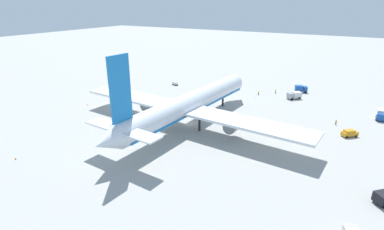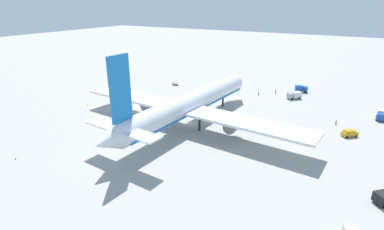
# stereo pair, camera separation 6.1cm
# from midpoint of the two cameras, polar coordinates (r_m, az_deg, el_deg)

# --- Properties ---
(ground_plane) EXTENTS (600.00, 600.00, 0.00)m
(ground_plane) POSITION_cam_midpoint_polar(r_m,az_deg,el_deg) (94.61, -0.25, -1.63)
(ground_plane) COLOR #9E9E99
(airliner) EXTENTS (71.00, 77.48, 25.30)m
(airliner) POSITION_cam_midpoint_polar(r_m,az_deg,el_deg) (91.21, -0.70, 1.97)
(airliner) COLOR silver
(airliner) RESTS_ON ground
(service_truck_0) EXTENTS (5.65, 5.39, 2.65)m
(service_truck_0) POSITION_cam_midpoint_polar(r_m,az_deg,el_deg) (125.01, 18.82, 3.58)
(service_truck_0) COLOR #999EA5
(service_truck_0) RESTS_ON ground
(service_truck_4) EXTENTS (5.38, 2.62, 3.11)m
(service_truck_4) POSITION_cam_midpoint_polar(r_m,az_deg,el_deg) (115.09, 32.15, 0.08)
(service_truck_4) COLOR #194CA5
(service_truck_4) RESTS_ON ground
(service_truck_5) EXTENTS (3.99, 5.36, 2.87)m
(service_truck_5) POSITION_cam_midpoint_polar(r_m,az_deg,el_deg) (135.07, 19.90, 4.71)
(service_truck_5) COLOR #194CA5
(service_truck_5) RESTS_ON ground
(service_van) EXTENTS (4.38, 4.57, 1.97)m
(service_van) POSITION_cam_midpoint_polar(r_m,az_deg,el_deg) (96.40, 27.66, -3.04)
(service_van) COLOR orange
(service_van) RESTS_ON ground
(baggage_cart_2) EXTENTS (2.28, 3.63, 1.45)m
(baggage_cart_2) POSITION_cam_midpoint_polar(r_m,az_deg,el_deg) (138.61, -3.19, 5.98)
(baggage_cart_2) COLOR #595B60
(baggage_cart_2) RESTS_ON ground
(ground_worker_0) EXTENTS (0.56, 0.56, 1.78)m
(ground_worker_0) POSITION_cam_midpoint_polar(r_m,az_deg,el_deg) (130.82, 15.57, 4.40)
(ground_worker_0) COLOR navy
(ground_worker_0) RESTS_ON ground
(ground_worker_1) EXTENTS (0.44, 0.44, 1.67)m
(ground_worker_1) POSITION_cam_midpoint_polar(r_m,az_deg,el_deg) (126.84, 12.50, 4.14)
(ground_worker_1) COLOR black
(ground_worker_1) RESTS_ON ground
(ground_worker_3) EXTENTS (0.57, 0.57, 1.63)m
(ground_worker_3) POSITION_cam_midpoint_polar(r_m,az_deg,el_deg) (103.70, 25.60, -1.23)
(ground_worker_3) COLOR #3F3F47
(ground_worker_3) RESTS_ON ground
(traffic_cone_0) EXTENTS (0.36, 0.36, 0.55)m
(traffic_cone_0) POSITION_cam_midpoint_polar(r_m,az_deg,el_deg) (117.51, -19.17, 1.85)
(traffic_cone_0) COLOR orange
(traffic_cone_0) RESTS_ON ground
(traffic_cone_1) EXTENTS (0.36, 0.36, 0.55)m
(traffic_cone_1) POSITION_cam_midpoint_polar(r_m,az_deg,el_deg) (85.31, -30.38, -7.11)
(traffic_cone_1) COLOR orange
(traffic_cone_1) RESTS_ON ground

